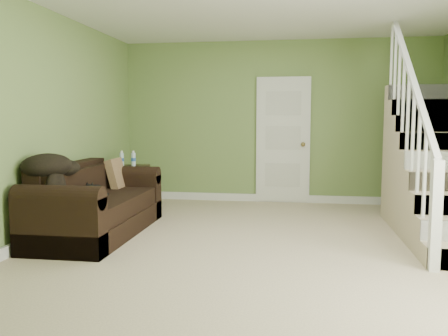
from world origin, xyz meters
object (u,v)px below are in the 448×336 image
(sofa, at_px, (95,207))
(cat, at_px, (95,192))
(banana, at_px, (89,203))
(side_table, at_px, (130,188))

(sofa, distance_m, cat, 0.28)
(sofa, bearing_deg, cat, -65.04)
(banana, bearing_deg, cat, 93.84)
(sofa, relative_size, side_table, 2.38)
(sofa, distance_m, side_table, 1.50)
(banana, bearing_deg, sofa, 96.29)
(side_table, bearing_deg, cat, -83.25)
(side_table, height_order, cat, side_table)
(sofa, bearing_deg, banana, -70.92)
(sofa, distance_m, banana, 0.65)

